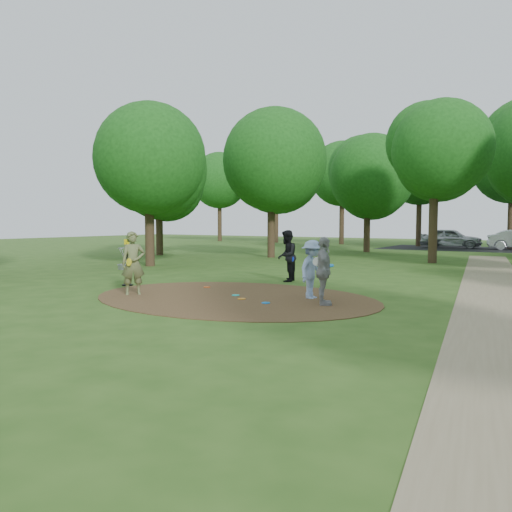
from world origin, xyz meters
The scene contains 15 objects.
ground centered at (0.00, 0.00, 0.00)m, with size 100.00×100.00×0.00m, color #2D5119.
dirt_clearing centered at (0.00, 0.00, 0.01)m, with size 8.40×8.40×0.02m, color #47301C.
footpath centered at (6.50, 2.00, 0.01)m, with size 2.00×40.00×0.01m, color #8C7A5B.
parking_lot centered at (2.00, 30.00, 0.00)m, with size 14.00×8.00×0.01m, color black.
player_observer_with_disc centered at (-2.74, -1.12, 0.92)m, with size 0.77×0.80×1.85m.
player_throwing_with_disc centered at (1.96, 0.98, 0.81)m, with size 0.98×1.08×1.62m.
player_walking_with_disc centered at (-0.53, 4.09, 0.91)m, with size 0.91×1.04×1.83m.
player_waiting_with_disc centered at (2.68, 0.15, 0.87)m, with size 0.84×1.11×1.75m.
disc_ground_cyan centered at (-0.10, 0.27, 0.03)m, with size 0.22×0.22×0.02m, color #1CE3DE.
disc_ground_blue centered at (1.32, -0.42, 0.03)m, with size 0.22×0.22×0.02m, color #0E7EEE.
disc_ground_red centered at (-1.88, 1.23, 0.03)m, with size 0.22×0.22×0.02m, color #D54C15.
car_left centered at (-0.08, 30.57, 0.79)m, with size 1.86×4.62×1.57m, color #A2A5A9.
disc_ground_orange centered at (0.41, -0.19, 0.03)m, with size 0.22×0.22×0.02m, color orange.
disc_golf_basket centered at (-4.50, 0.30, 0.87)m, with size 0.63×0.63×1.54m.
tree_ring centered at (1.87, 9.68, 5.28)m, with size 37.71×46.07×9.69m.
Camera 1 is at (7.92, -11.38, 2.14)m, focal length 35.00 mm.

